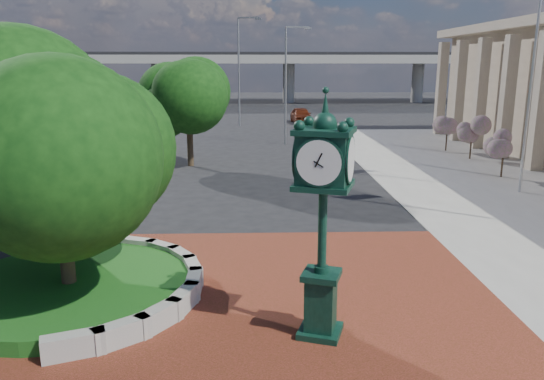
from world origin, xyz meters
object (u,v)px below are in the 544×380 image
Objects in this scene: parked_car at (301,115)px; street_lamp_far at (241,63)px; post_clock at (323,208)px; street_lamp_near at (288,77)px; flagpole_b at (533,70)px.

street_lamp_far reaches higher than parked_car.
street_lamp_far is at bearing -160.28° from parked_car.
street_lamp_near is (1.03, 28.59, 2.03)m from post_clock.
post_clock is 17.22m from flagpole_b.
street_lamp_far is (-5.95, -2.62, 5.13)m from parked_car.
street_lamp_far is at bearing 107.06° from street_lamp_near.
parked_car is at bearing 23.76° from street_lamp_far.
post_clock is at bearing -86.21° from street_lamp_far.
street_lamp_near is (-2.23, -14.74, 4.19)m from parked_car.
flagpole_b reaches higher than street_lamp_far.
street_lamp_far is at bearing 93.79° from post_clock.
parked_car is 0.45× the size of street_lamp_far.
post_clock is 43.50m from parked_car.
post_clock is at bearing -92.06° from street_lamp_near.
post_clock reaches higher than parked_car.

